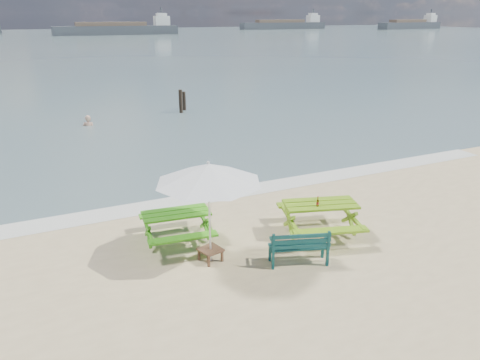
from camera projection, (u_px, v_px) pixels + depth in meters
name	position (u px, v px, depth m)	size (l,w,h in m)	color
sea	(36.00, 43.00, 81.77)	(300.00, 300.00, 0.00)	slate
foam_strip	(198.00, 199.00, 13.40)	(22.00, 0.90, 0.01)	silver
picnic_table_left	(177.00, 227.00, 10.81)	(1.71, 1.86, 0.73)	#3C9C17
picnic_table_right	(320.00, 219.00, 11.13)	(2.18, 2.30, 0.81)	#699616
park_bench	(298.00, 253.00, 9.89)	(1.31, 0.79, 0.77)	#0E3D3D
side_table	(210.00, 254.00, 10.01)	(0.54, 0.54, 0.29)	brown
patio_umbrella	(209.00, 173.00, 9.39)	(2.69, 2.69, 2.19)	silver
beer_bottle	(318.00, 203.00, 10.78)	(0.06, 0.06, 0.24)	#915215
swimmer	(89.00, 132.00, 22.23)	(0.65, 0.50, 1.60)	tan
mooring_pilings	(182.00, 103.00, 25.06)	(0.59, 0.79, 1.43)	black
cargo_ships	(223.00, 27.00, 134.75)	(159.31, 24.87, 4.40)	#383D43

